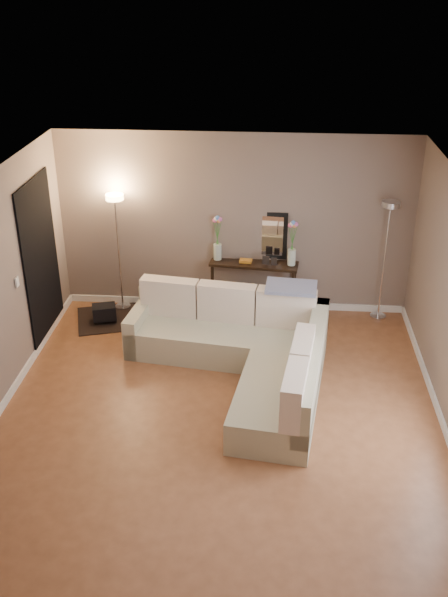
# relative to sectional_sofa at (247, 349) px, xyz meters

# --- Properties ---
(floor) EXTENTS (5.00, 5.50, 0.01)m
(floor) POSITION_rel_sectional_sofa_xyz_m (-0.27, -0.95, -0.34)
(floor) COLOR #9A5C38
(floor) RESTS_ON ground
(ceiling) EXTENTS (5.00, 5.50, 0.01)m
(ceiling) POSITION_rel_sectional_sofa_xyz_m (-0.27, -0.95, 2.27)
(ceiling) COLOR white
(ceiling) RESTS_ON ground
(wall_back) EXTENTS (5.00, 0.02, 2.60)m
(wall_back) POSITION_rel_sectional_sofa_xyz_m (-0.27, 1.81, 0.97)
(wall_back) COLOR #7D6C60
(wall_back) RESTS_ON ground
(wall_front) EXTENTS (5.00, 0.02, 2.60)m
(wall_front) POSITION_rel_sectional_sofa_xyz_m (-0.27, -3.71, 0.97)
(wall_front) COLOR #7D6C60
(wall_front) RESTS_ON ground
(baseboard_back) EXTENTS (5.00, 0.03, 0.10)m
(baseboard_back) POSITION_rel_sectional_sofa_xyz_m (-0.27, 1.78, -0.28)
(baseboard_back) COLOR white
(baseboard_back) RESTS_ON ground
(baseboard_left) EXTENTS (0.03, 5.50, 0.10)m
(baseboard_left) POSITION_rel_sectional_sofa_xyz_m (-2.75, -0.95, -0.28)
(baseboard_left) COLOR white
(baseboard_left) RESTS_ON ground
(baseboard_right) EXTENTS (0.03, 5.50, 0.10)m
(baseboard_right) POSITION_rel_sectional_sofa_xyz_m (2.22, -0.95, -0.28)
(baseboard_right) COLOR white
(baseboard_right) RESTS_ON ground
(doorway) EXTENTS (0.02, 1.20, 2.20)m
(doorway) POSITION_rel_sectional_sofa_xyz_m (-2.75, 0.75, 0.77)
(doorway) COLOR black
(doorway) RESTS_ON ground
(switch_plate) EXTENTS (0.02, 0.08, 0.12)m
(switch_plate) POSITION_rel_sectional_sofa_xyz_m (-2.75, -0.10, 0.87)
(switch_plate) COLOR white
(switch_plate) RESTS_ON ground
(sectional_sofa) EXTENTS (2.63, 2.75, 0.89)m
(sectional_sofa) POSITION_rel_sectional_sofa_xyz_m (0.00, 0.00, 0.00)
(sectional_sofa) COLOR #BFBB9B
(sectional_sofa) RESTS_ON floor
(throw_blanket) EXTENTS (0.67, 0.43, 0.09)m
(throw_blanket) POSITION_rel_sectional_sofa_xyz_m (0.53, 0.56, 0.61)
(throw_blanket) COLOR gray
(throw_blanket) RESTS_ON sectional_sofa
(console_table) EXTENTS (1.29, 0.47, 0.77)m
(console_table) POSITION_rel_sectional_sofa_xyz_m (-0.06, 1.68, 0.11)
(console_table) COLOR black
(console_table) RESTS_ON floor
(leaning_mirror) EXTENTS (0.89, 0.14, 0.70)m
(leaning_mirror) POSITION_rel_sectional_sofa_xyz_m (0.04, 1.83, 0.81)
(leaning_mirror) COLOR black
(leaning_mirror) RESTS_ON console_table
(table_decor) EXTENTS (0.53, 0.14, 0.13)m
(table_decor) POSITION_rel_sectional_sofa_xyz_m (0.01, 1.64, 0.49)
(table_decor) COLOR #C37922
(table_decor) RESTS_ON console_table
(flower_vase_left) EXTENTS (0.15, 0.13, 0.66)m
(flower_vase_left) POSITION_rel_sectional_sofa_xyz_m (-0.51, 1.73, 0.73)
(flower_vase_left) COLOR silver
(flower_vase_left) RESTS_ON console_table
(flower_vase_right) EXTENTS (0.15, 0.13, 0.66)m
(flower_vase_right) POSITION_rel_sectional_sofa_xyz_m (0.55, 1.61, 0.73)
(flower_vase_right) COLOR silver
(flower_vase_right) RESTS_ON console_table
(floor_lamp_lit) EXTENTS (0.31, 0.31, 1.75)m
(floor_lamp_lit) POSITION_rel_sectional_sofa_xyz_m (-1.92, 1.63, 0.91)
(floor_lamp_lit) COLOR silver
(floor_lamp_lit) RESTS_ON floor
(floor_lamp_unlit) EXTENTS (0.27, 0.27, 1.76)m
(floor_lamp_unlit) POSITION_rel_sectional_sofa_xyz_m (1.84, 1.61, 0.91)
(floor_lamp_unlit) COLOR silver
(floor_lamp_unlit) RESTS_ON floor
(charcoal_rug) EXTENTS (1.34, 1.15, 0.02)m
(charcoal_rug) POSITION_rel_sectional_sofa_xyz_m (-1.92, 1.28, -0.32)
(charcoal_rug) COLOR black
(charcoal_rug) RESTS_ON floor
(black_bag) EXTENTS (0.38, 0.31, 0.21)m
(black_bag) POSITION_rel_sectional_sofa_xyz_m (-2.08, 1.15, -0.17)
(black_bag) COLOR black
(black_bag) RESTS_ON charcoal_rug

